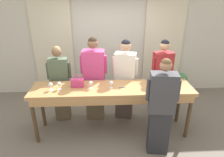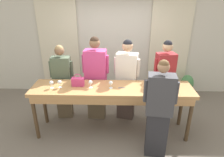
% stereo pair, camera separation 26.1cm
% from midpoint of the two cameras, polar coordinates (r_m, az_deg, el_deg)
% --- Properties ---
extents(ground_plane, '(18.00, 18.00, 0.00)m').
position_cam_midpoint_polar(ground_plane, '(4.28, 1.78, -14.66)').
color(ground_plane, '#70665B').
extents(wall_back, '(12.00, 0.06, 2.80)m').
position_cam_midpoint_polar(wall_back, '(5.38, 1.97, 10.21)').
color(wall_back, beige).
rests_on(wall_back, ground_plane).
extents(curtain_panel_left, '(1.03, 0.03, 2.69)m').
position_cam_midpoint_polar(curtain_panel_left, '(5.51, -13.54, 9.31)').
color(curtain_panel_left, beige).
rests_on(curtain_panel_left, ground_plane).
extents(curtain_panel_right, '(1.03, 0.03, 2.69)m').
position_cam_midpoint_polar(curtain_panel_right, '(5.53, 17.39, 8.93)').
color(curtain_panel_right, beige).
rests_on(curtain_panel_right, ground_plane).
extents(tasting_bar, '(3.03, 0.66, 1.00)m').
position_cam_midpoint_polar(tasting_bar, '(3.77, 1.95, -3.98)').
color(tasting_bar, '#B27F4C').
rests_on(tasting_bar, ground_plane).
extents(wine_bottle, '(0.07, 0.07, 0.32)m').
position_cam_midpoint_polar(wine_bottle, '(3.71, 13.63, -1.50)').
color(wine_bottle, black).
rests_on(wine_bottle, tasting_bar).
extents(handbag, '(0.23, 0.11, 0.24)m').
position_cam_midpoint_polar(handbag, '(3.80, -7.79, -0.89)').
color(handbag, '#C63870').
rests_on(handbag, tasting_bar).
extents(wine_glass_front_left, '(0.07, 0.07, 0.15)m').
position_cam_midpoint_polar(wine_glass_front_left, '(3.96, 14.50, -0.15)').
color(wine_glass_front_left, white).
rests_on(wine_glass_front_left, tasting_bar).
extents(wine_glass_front_mid, '(0.07, 0.07, 0.15)m').
position_cam_midpoint_polar(wine_glass_front_mid, '(3.72, 15.16, -1.82)').
color(wine_glass_front_mid, white).
rests_on(wine_glass_front_mid, tasting_bar).
extents(wine_glass_front_right, '(0.07, 0.07, 0.15)m').
position_cam_midpoint_polar(wine_glass_front_right, '(3.78, -12.86, -1.13)').
color(wine_glass_front_right, white).
rests_on(wine_glass_front_right, tasting_bar).
extents(wine_glass_center_left, '(0.07, 0.07, 0.15)m').
position_cam_midpoint_polar(wine_glass_center_left, '(3.80, -15.09, -1.27)').
color(wine_glass_center_left, white).
rests_on(wine_glass_center_left, tasting_bar).
extents(wine_glass_center_mid, '(0.07, 0.07, 0.15)m').
position_cam_midpoint_polar(wine_glass_center_mid, '(3.69, -4.16, -1.21)').
color(wine_glass_center_mid, white).
rests_on(wine_glass_center_mid, tasting_bar).
extents(wine_glass_center_right, '(0.07, 0.07, 0.15)m').
position_cam_midpoint_polar(wine_glass_center_right, '(3.67, 1.71, -1.34)').
color(wine_glass_center_right, white).
rests_on(wine_glass_center_right, tasting_bar).
extents(pen, '(0.13, 0.02, 0.01)m').
position_cam_midpoint_polar(pen, '(3.72, 4.78, -2.70)').
color(pen, '#193399').
rests_on(pen, tasting_bar).
extents(guest_olive_jacket, '(0.50, 0.26, 1.67)m').
position_cam_midpoint_polar(guest_olive_jacket, '(4.39, -12.27, -1.01)').
color(guest_olive_jacket, brown).
rests_on(guest_olive_jacket, ground_plane).
extents(guest_pink_top, '(0.56, 0.29, 1.85)m').
position_cam_midpoint_polar(guest_pink_top, '(4.25, -2.88, -0.16)').
color(guest_pink_top, brown).
rests_on(guest_pink_top, ground_plane).
extents(guest_cream_sweater, '(0.54, 0.34, 1.79)m').
position_cam_midpoint_polar(guest_cream_sweater, '(4.25, 5.90, -0.46)').
color(guest_cream_sweater, '#473833').
rests_on(guest_cream_sweater, ground_plane).
extents(guest_striped_shirt, '(0.49, 0.32, 1.78)m').
position_cam_midpoint_polar(guest_striped_shirt, '(4.39, 16.22, -0.60)').
color(guest_striped_shirt, '#383D51').
rests_on(guest_striped_shirt, ground_plane).
extents(host_pouring, '(0.54, 0.29, 1.75)m').
position_cam_midpoint_polar(host_pouring, '(3.38, 15.39, -8.90)').
color(host_pouring, '#28282D').
rests_on(host_pouring, ground_plane).
extents(potted_plant, '(0.33, 0.33, 0.63)m').
position_cam_midpoint_polar(potted_plant, '(5.74, 21.80, -1.75)').
color(potted_plant, '#935B3D').
rests_on(potted_plant, ground_plane).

